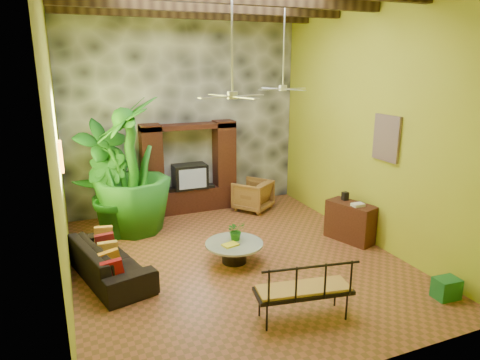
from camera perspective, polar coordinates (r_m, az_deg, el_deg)
name	(u,v)px	position (r m, az deg, el deg)	size (l,w,h in m)	color
ground	(235,259)	(8.55, -0.66, -10.46)	(7.00, 7.00, 0.00)	brown
back_wall	(184,113)	(11.10, -7.50, 8.88)	(6.00, 0.02, 5.00)	#A7A826
left_wall	(56,144)	(7.26, -23.36, 4.42)	(0.02, 7.00, 5.00)	#A7A826
right_wall	(369,124)	(9.32, 16.83, 7.16)	(0.02, 7.00, 5.00)	#A7A826
stone_accent_wall	(184,113)	(11.04, -7.41, 8.85)	(5.98, 0.10, 4.98)	#33353A
entertainment_center	(190,174)	(11.03, -6.73, 0.74)	(2.40, 0.55, 2.30)	black
ceiling_fan_front	(232,83)	(7.26, -1.04, 12.84)	(1.28, 1.28, 1.86)	silver
ceiling_fan_back	(283,78)	(9.47, 5.76, 13.33)	(1.28, 1.28, 1.86)	silver
wall_art_mask	(61,157)	(8.31, -22.77, 2.90)	(0.06, 0.32, 0.55)	gold
wall_art_painting	(387,138)	(8.87, 18.95, 5.30)	(0.06, 0.70, 0.90)	navy
sofa	(108,260)	(8.09, -17.14, -10.16)	(2.24, 0.88, 0.65)	black
wicker_armchair	(253,195)	(11.15, 1.72, -2.04)	(0.84, 0.87, 0.79)	olive
tall_plant_a	(106,174)	(10.24, -17.47, 0.71)	(1.33, 0.90, 2.52)	#19601D
tall_plant_b	(109,194)	(9.75, -17.05, -1.85)	(1.05, 0.84, 1.91)	#185C1D
tall_plant_c	(131,166)	(9.73, -14.30, 1.79)	(1.70, 1.70, 3.04)	#206B1C
coffee_table	(234,250)	(8.32, -0.77, -9.27)	(1.12, 1.12, 0.40)	black
centerpiece_plant	(236,230)	(8.32, -0.55, -6.74)	(0.35, 0.30, 0.38)	#216A1C
yellow_tray	(230,245)	(8.13, -1.29, -8.63)	(0.29, 0.21, 0.03)	gold
iron_bench	(306,288)	(6.52, 8.82, -14.02)	(1.51, 0.76, 0.57)	black
side_console	(351,222)	(9.55, 14.53, -5.42)	(0.47, 1.05, 0.84)	#3B1E12
green_bin	(446,288)	(7.93, 25.81, -12.86)	(0.39, 0.30, 0.34)	#1B6635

